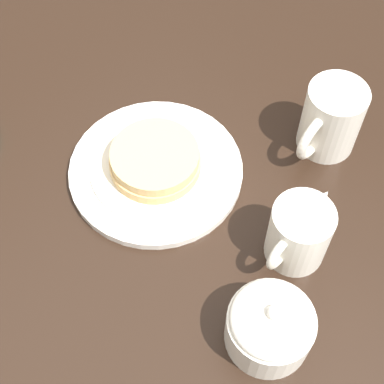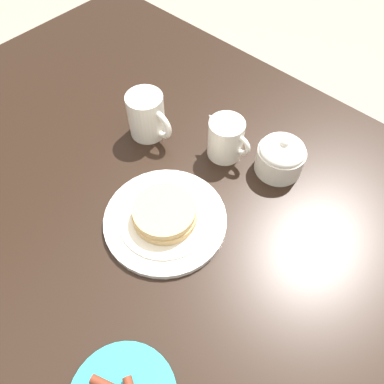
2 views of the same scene
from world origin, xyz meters
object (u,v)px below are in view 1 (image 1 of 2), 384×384
at_px(coffee_mug, 330,119).
at_px(sugar_bowl, 270,325).
at_px(pancake_plate, 156,166).
at_px(creamer_pitcher, 299,232).

relative_size(coffee_mug, sugar_bowl, 1.17).
distance_m(pancake_plate, sugar_bowl, 0.26).
bearing_deg(sugar_bowl, creamer_pitcher, -159.17).
bearing_deg(creamer_pitcher, pancake_plate, -82.38).
height_order(pancake_plate, coffee_mug, coffee_mug).
height_order(coffee_mug, creamer_pitcher, coffee_mug).
xyz_separation_m(coffee_mug, sugar_bowl, (0.27, 0.11, -0.01)).
height_order(pancake_plate, creamer_pitcher, creamer_pitcher).
distance_m(coffee_mug, creamer_pitcher, 0.18).
bearing_deg(pancake_plate, creamer_pitcher, 97.62).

